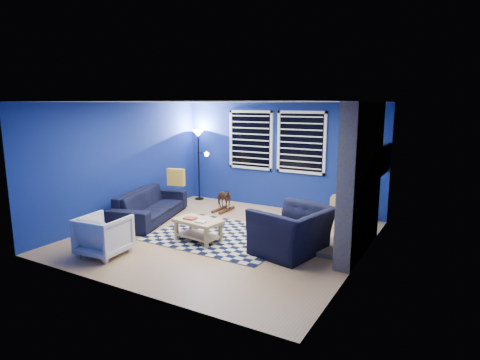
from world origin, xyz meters
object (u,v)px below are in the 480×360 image
at_px(cabinet, 345,208).
at_px(sofa, 150,205).
at_px(armchair_bent, 104,235).
at_px(rocking_horse, 223,198).
at_px(coffee_table, 198,226).
at_px(armchair_big, 292,231).
at_px(tv, 384,159).
at_px(floor_lamp, 199,143).

bearing_deg(cabinet, sofa, -158.85).
distance_m(sofa, armchair_bent, 2.06).
bearing_deg(rocking_horse, coffee_table, -138.12).
relative_size(sofa, armchair_big, 1.82).
height_order(armchair_bent, coffee_table, armchair_bent).
relative_size(sofa, coffee_table, 2.40).
bearing_deg(rocking_horse, sofa, 166.00).
xyz_separation_m(sofa, armchair_big, (3.42, -0.34, 0.07)).
bearing_deg(armchair_big, tv, 167.47).
height_order(rocking_horse, coffee_table, rocking_horse).
bearing_deg(floor_lamp, armchair_big, -33.74).
distance_m(sofa, coffee_table, 1.82).
xyz_separation_m(armchair_big, armchair_bent, (-2.68, -1.59, -0.06)).
bearing_deg(cabinet, rocking_horse, -173.60).
bearing_deg(cabinet, tv, -26.19).
bearing_deg(floor_lamp, armchair_bent, -77.45).
height_order(armchair_big, coffee_table, armchair_big).
xyz_separation_m(rocking_horse, cabinet, (2.67, 0.69, -0.05)).
distance_m(sofa, armchair_big, 3.44).
height_order(sofa, armchair_big, armchair_big).
xyz_separation_m(armchair_big, floor_lamp, (-3.57, 2.38, 1.09)).
distance_m(armchair_big, rocking_horse, 2.96).
relative_size(armchair_big, coffee_table, 1.32).
bearing_deg(floor_lamp, rocking_horse, -30.91).
xyz_separation_m(rocking_horse, coffee_table, (0.71, -2.00, -0.01)).
bearing_deg(armchair_big, coffee_table, -67.37).
height_order(tv, floor_lamp, floor_lamp).
relative_size(rocking_horse, cabinet, 0.87).
bearing_deg(coffee_table, tv, 41.88).
distance_m(cabinet, floor_lamp, 4.00).
bearing_deg(coffee_table, cabinet, 53.99).
relative_size(tv, armchair_big, 0.83).
relative_size(cabinet, floor_lamp, 0.36).
relative_size(sofa, floor_lamp, 1.21).
distance_m(tv, rocking_horse, 3.63).
bearing_deg(armchair_bent, cabinet, -131.62).
bearing_deg(rocking_horse, tv, -60.52).
distance_m(armchair_big, floor_lamp, 4.43).
xyz_separation_m(coffee_table, cabinet, (1.95, 2.69, -0.04)).
xyz_separation_m(sofa, rocking_horse, (1.00, 1.36, -0.01)).
bearing_deg(sofa, armchair_bent, -175.56).
height_order(tv, sofa, tv).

